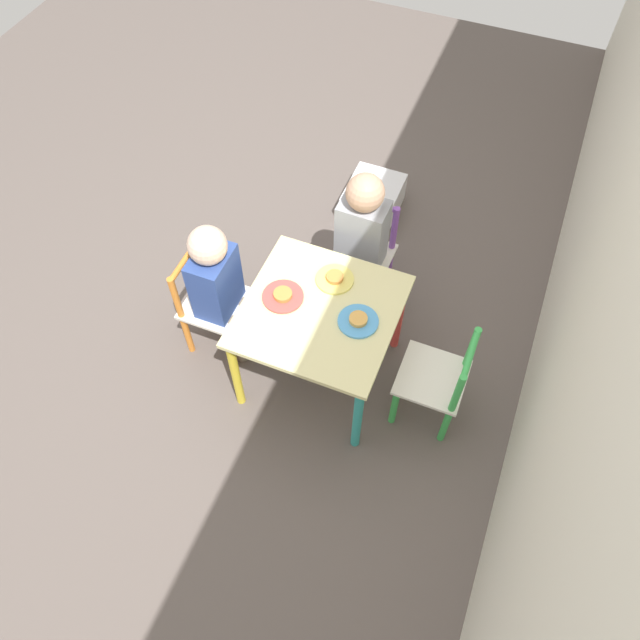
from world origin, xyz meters
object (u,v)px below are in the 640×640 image
Objects in this scene: kids_table at (320,320)px; child_front at (219,283)px; chair_purple at (363,255)px; chair_green at (437,381)px; child_left at (361,235)px; plate_left at (335,279)px; chair_orange at (211,305)px; plate_back at (358,321)px; storage_bin at (373,198)px; plate_front at (283,296)px.

child_front is at bearing -89.55° from kids_table.
chair_purple is 1.00× the size of chair_green.
child_left is 0.62m from child_front.
chair_orange is at bearing -72.39° from plate_left.
child_left is 0.46m from plate_back.
chair_purple is 1.65× the size of storage_bin.
chair_orange is 3.17× the size of plate_front.
plate_left reaches higher than storage_bin.
chair_purple is 0.41m from plate_left.
plate_back is at bearing -90.08° from chair_green.
plate_back is (-0.00, 0.65, 0.23)m from chair_orange.
storage_bin is (-1.02, 0.32, -0.34)m from child_front.
plate_left is at bearing -107.19° from chair_green.
storage_bin is (-1.02, 0.04, -0.39)m from plate_front.
child_left is at bearing -131.66° from chair_green.
kids_table is 0.44m from child_front.
chair_green reaches higher than plate_front.
chair_green is at bearing -44.58° from chair_purple.
plate_front is 1.09m from storage_bin.
chair_orange and chair_green have the same top height.
child_left is 1.04× the size of child_front.
kids_table is 0.81× the size of child_front.
storage_bin is at bearing 102.81° from child_left.
plate_back is at bearing -90.11° from chair_orange.
chair_purple is 3.17× the size of plate_front.
child_front is at bearing -89.71° from chair_green.
child_front is 0.29m from plate_front.
child_front is at bearing -130.58° from chair_purple.
chair_green is 3.38× the size of plate_left.
chair_orange is at bearing -134.27° from chair_purple.
plate_front is at bearing -107.11° from chair_purple.
plate_left is at bearing 7.50° from storage_bin.
storage_bin is at bearing -148.96° from chair_green.
child_left reaches higher than storage_bin.
plate_front is at bearing -90.00° from plate_back.
plate_left is 0.96m from storage_bin.
child_front is at bearing -89.67° from plate_back.
plate_front is (-0.00, 0.28, 0.05)m from child_front.
child_front is 4.46× the size of plate_front.
child_left is at bearing 11.79° from storage_bin.
chair_purple is 0.68× the size of child_left.
chair_purple is 0.20m from child_left.
kids_table is 0.78× the size of child_left.
chair_purple is 1.00× the size of chair_orange.
storage_bin is at bearing -173.62° from kids_table.
chair_orange is 0.70m from child_left.
chair_purple reaches higher than plate_front.
storage_bin is (-0.87, -0.11, -0.39)m from plate_left.
kids_table is 0.17m from plate_left.
chair_purple is at bearing -42.04° from child_front.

